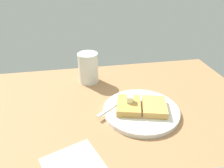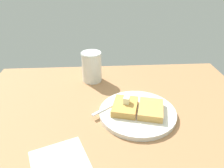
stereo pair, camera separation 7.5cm
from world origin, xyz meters
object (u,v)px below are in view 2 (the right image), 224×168
plate (137,112)px  napkin (59,161)px  syrup_jar (92,68)px  fork (115,104)px

plate → napkin: 27.08cm
plate → syrup_jar: bearing=121.3°
fork → syrup_jar: bearing=111.2°
plate → fork: 7.80cm
syrup_jar → napkin: size_ratio=0.91×
plate → fork: size_ratio=1.74×
plate → napkin: (-21.30, -16.71, -0.67)cm
syrup_jar → napkin: 40.93cm
plate → napkin: bearing=-141.9°
fork → syrup_jar: 21.03cm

